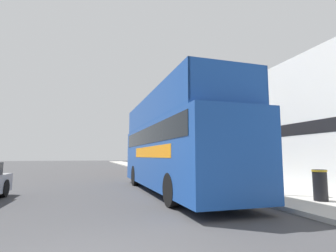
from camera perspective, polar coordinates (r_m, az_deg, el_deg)
name	(u,v)px	position (r m, az deg, el deg)	size (l,w,h in m)	color
ground_plane	(90,174)	(24.88, -16.69, -9.99)	(144.00, 144.00, 0.00)	#3D3D3F
sidewalk	(175,174)	(23.03, 1.51, -10.39)	(3.31, 108.00, 0.14)	#ADAAA3
brick_terrace_rear	(215,131)	(26.21, 10.20, -1.10)	(6.00, 17.17, 8.11)	#935642
tour_bus	(173,149)	(11.97, 1.08, -5.03)	(2.67, 10.79, 4.27)	#19479E
parked_car_ahead_of_bus	(150,168)	(19.78, -3.87, -9.21)	(1.88, 4.43, 1.44)	#9E9EA3
lamp_post_nearest	(240,109)	(11.27, 15.44, 3.64)	(0.35, 0.35, 4.99)	black
lamp_post_second	(181,129)	(18.58, 2.84, -0.59)	(0.35, 0.35, 4.96)	black
lamp_post_third	(153,140)	(26.22, -3.19, -3.16)	(0.35, 0.35, 4.34)	black
litter_bin	(320,184)	(10.24, 30.19, -10.89)	(0.48, 0.48, 1.02)	black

